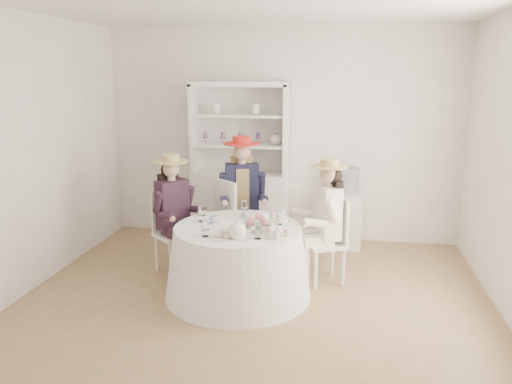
# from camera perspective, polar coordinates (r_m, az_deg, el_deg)

# --- Properties ---
(ground) EXTENTS (4.50, 4.50, 0.00)m
(ground) POSITION_cam_1_polar(r_m,az_deg,el_deg) (4.90, -0.21, -12.31)
(ground) COLOR olive
(ground) RESTS_ON ground
(ceiling) EXTENTS (4.50, 4.50, 0.00)m
(ceiling) POSITION_cam_1_polar(r_m,az_deg,el_deg) (4.45, -0.24, 20.83)
(ceiling) COLOR white
(ceiling) RESTS_ON wall_back
(wall_back) EXTENTS (4.50, 0.00, 4.50)m
(wall_back) POSITION_cam_1_polar(r_m,az_deg,el_deg) (6.44, 2.95, 6.50)
(wall_back) COLOR silver
(wall_back) RESTS_ON ground
(wall_front) EXTENTS (4.50, 0.00, 4.50)m
(wall_front) POSITION_cam_1_polar(r_m,az_deg,el_deg) (2.59, -8.10, -4.23)
(wall_front) COLOR silver
(wall_front) RESTS_ON ground
(wall_left) EXTENTS (0.00, 4.50, 4.50)m
(wall_left) POSITION_cam_1_polar(r_m,az_deg,el_deg) (5.35, -24.73, 3.85)
(wall_left) COLOR silver
(wall_left) RESTS_ON ground
(tea_table) EXTENTS (1.42, 1.42, 0.70)m
(tea_table) POSITION_cam_1_polar(r_m,az_deg,el_deg) (4.89, -2.07, -7.93)
(tea_table) COLOR white
(tea_table) RESTS_ON ground
(hutch) EXTENTS (1.22, 0.52, 2.03)m
(hutch) POSITION_cam_1_polar(r_m,az_deg,el_deg) (6.40, -1.73, 0.73)
(hutch) COLOR silver
(hutch) RESTS_ON ground
(side_table) EXTENTS (0.47, 0.47, 0.68)m
(side_table) POSITION_cam_1_polar(r_m,az_deg,el_deg) (6.34, 10.03, -3.13)
(side_table) COLOR silver
(side_table) RESTS_ON ground
(hatbox) EXTENTS (0.37, 0.37, 0.32)m
(hatbox) POSITION_cam_1_polar(r_m,az_deg,el_deg) (6.22, 10.22, 1.30)
(hatbox) COLOR black
(hatbox) RESTS_ON side_table
(guest_left) EXTENTS (0.55, 0.54, 1.29)m
(guest_left) POSITION_cam_1_polar(r_m,az_deg,el_deg) (5.42, -9.39, -1.70)
(guest_left) COLOR silver
(guest_left) RESTS_ON ground
(guest_mid) EXTENTS (0.55, 0.59, 1.44)m
(guest_mid) POSITION_cam_1_polar(r_m,az_deg,el_deg) (5.64, -1.59, 0.02)
(guest_mid) COLOR silver
(guest_mid) RESTS_ON ground
(guest_right) EXTENTS (0.55, 0.50, 1.30)m
(guest_right) POSITION_cam_1_polar(r_m,az_deg,el_deg) (5.11, 7.96, -2.54)
(guest_right) COLOR silver
(guest_right) RESTS_ON ground
(spare_chair) EXTENTS (0.58, 0.58, 1.00)m
(spare_chair) POSITION_cam_1_polar(r_m,az_deg,el_deg) (5.58, -2.61, -3.15)
(spare_chair) COLOR silver
(spare_chair) RESTS_ON ground
(teacup_a) EXTENTS (0.10, 0.10, 0.07)m
(teacup_a) POSITION_cam_1_polar(r_m,az_deg,el_deg) (4.87, -4.87, -3.24)
(teacup_a) COLOR white
(teacup_a) RESTS_ON tea_table
(teacup_b) EXTENTS (0.08, 0.08, 0.07)m
(teacup_b) POSITION_cam_1_polar(r_m,az_deg,el_deg) (5.03, -1.21, -2.65)
(teacup_b) COLOR white
(teacup_b) RESTS_ON tea_table
(teacup_c) EXTENTS (0.09, 0.09, 0.07)m
(teacup_c) POSITION_cam_1_polar(r_m,az_deg,el_deg) (4.83, 1.00, -3.28)
(teacup_c) COLOR white
(teacup_c) RESTS_ON tea_table
(flower_bowl) EXTENTS (0.28, 0.28, 0.06)m
(flower_bowl) POSITION_cam_1_polar(r_m,az_deg,el_deg) (4.66, 0.39, -4.04)
(flower_bowl) COLOR white
(flower_bowl) RESTS_ON tea_table
(flower_arrangement) EXTENTS (0.20, 0.20, 0.07)m
(flower_arrangement) POSITION_cam_1_polar(r_m,az_deg,el_deg) (4.63, 0.06, -3.30)
(flower_arrangement) COLOR #D66B7F
(flower_arrangement) RESTS_ON tea_table
(table_teapot) EXTENTS (0.23, 0.16, 0.17)m
(table_teapot) POSITION_cam_1_polar(r_m,az_deg,el_deg) (4.39, -2.08, -4.52)
(table_teapot) COLOR white
(table_teapot) RESTS_ON tea_table
(sandwich_plate) EXTENTS (0.29, 0.29, 0.06)m
(sandwich_plate) POSITION_cam_1_polar(r_m,az_deg,el_deg) (4.46, -3.51, -5.04)
(sandwich_plate) COLOR white
(sandwich_plate) RESTS_ON tea_table
(cupcake_stand) EXTENTS (0.24, 0.24, 0.23)m
(cupcake_stand) POSITION_cam_1_polar(r_m,az_deg,el_deg) (4.47, 2.49, -4.10)
(cupcake_stand) COLOR white
(cupcake_stand) RESTS_ON tea_table
(stemware_set) EXTENTS (0.85, 0.82, 0.15)m
(stemware_set) POSITION_cam_1_polar(r_m,az_deg,el_deg) (4.75, -2.12, -3.12)
(stemware_set) COLOR white
(stemware_set) RESTS_ON tea_table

